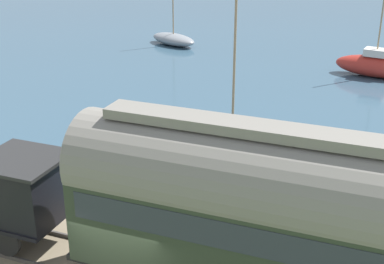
% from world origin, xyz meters
% --- Properties ---
extents(harbor_water, '(80.00, 80.00, 0.01)m').
position_xyz_m(harbor_water, '(44.43, 0.00, 0.00)').
color(harbor_water, '#38566B').
rests_on(harbor_water, ground).
extents(passenger_coach, '(2.44, 10.02, 4.73)m').
position_xyz_m(passenger_coach, '(1.50, -3.53, 3.18)').
color(passenger_coach, black).
rests_on(passenger_coach, rail_embankment).
extents(sailboat_black, '(3.07, 4.75, 7.56)m').
position_xyz_m(sailboat_black, '(10.46, 0.07, 0.52)').
color(sailboat_black, black).
rests_on(sailboat_black, harbor_water).
extents(sailboat_red, '(2.42, 5.18, 6.86)m').
position_xyz_m(sailboat_red, '(25.49, -4.69, 0.74)').
color(sailboat_red, '#B72D23').
rests_on(sailboat_red, harbor_water).
extents(sailboat_gray, '(3.35, 4.64, 6.17)m').
position_xyz_m(sailboat_gray, '(28.97, 10.67, 0.48)').
color(sailboat_gray, gray).
rests_on(sailboat_gray, harbor_water).
extents(rowboat_mid_harbor, '(1.05, 2.42, 0.54)m').
position_xyz_m(rowboat_mid_harbor, '(6.07, -3.78, 0.28)').
color(rowboat_mid_harbor, '#B7B2A3').
rests_on(rowboat_mid_harbor, harbor_water).
extents(rowboat_near_shore, '(2.51, 2.25, 0.46)m').
position_xyz_m(rowboat_near_shore, '(12.63, 7.34, 0.24)').
color(rowboat_near_shore, '#B7B2A3').
rests_on(rowboat_near_shore, harbor_water).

